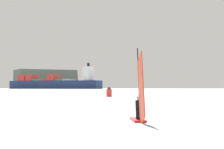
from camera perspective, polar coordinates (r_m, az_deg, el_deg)
ground_plane at (r=24.04m, az=6.75°, el=-6.15°), size 4000.00×4000.00×0.00m
windsurfer at (r=19.94m, az=4.08°, el=-4.08°), size 1.03×3.83×4.04m
cargo_ship at (r=640.78m, az=-8.48°, el=-1.24°), size 145.25×111.75×41.23m
distant_headland at (r=1458.40m, az=10.21°, el=-1.07°), size 1382.04×748.19×47.78m
channel_buoy at (r=75.60m, az=-0.43°, el=-2.64°), size 1.08×1.08×1.98m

